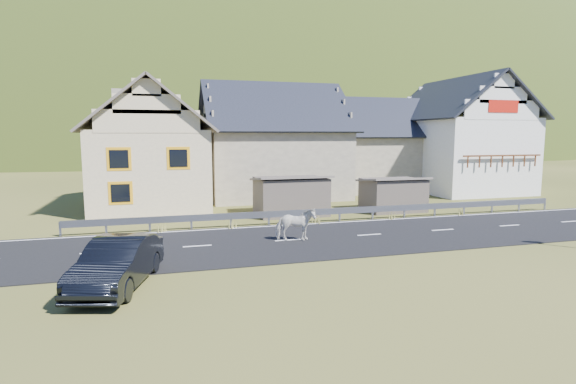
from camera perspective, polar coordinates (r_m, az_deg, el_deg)
name	(u,v)px	position (r m, az deg, el deg)	size (l,w,h in m)	color
ground	(369,236)	(21.65, 10.27, -5.47)	(160.00, 160.00, 0.00)	#383D15
road	(369,235)	(21.64, 10.27, -5.41)	(60.00, 7.00, 0.04)	black
lane_markings	(369,235)	(21.64, 10.28, -5.35)	(60.00, 6.60, 0.01)	silver
guardrail	(340,211)	(24.83, 6.58, -2.43)	(28.10, 0.09, 0.75)	#93969B
shed_left	(291,196)	(26.73, 0.33, -0.53)	(4.30, 3.30, 2.40)	#60554A
shed_right	(393,195)	(28.77, 13.15, -0.36)	(3.80, 2.90, 2.20)	#60554A
house_cream	(150,141)	(30.95, -17.10, 6.27)	(7.80, 9.80, 8.30)	beige
house_stone_a	(273,136)	(34.95, -1.97, 7.12)	(10.80, 9.80, 8.90)	#ACA188
house_stone_b	(378,140)	(40.36, 11.34, 6.44)	(9.80, 8.80, 8.10)	#ACA188
house_white	(459,131)	(40.96, 20.87, 7.27)	(8.80, 10.80, 9.70)	white
mountain	(196,191)	(200.99, -11.55, 0.07)	(440.00, 280.00, 260.00)	#203413
horse	(295,224)	(19.99, 0.96, -4.13)	(1.75, 0.80, 1.47)	silver
car	(118,263)	(15.12, -20.79, -8.41)	(1.62, 4.65, 1.53)	black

